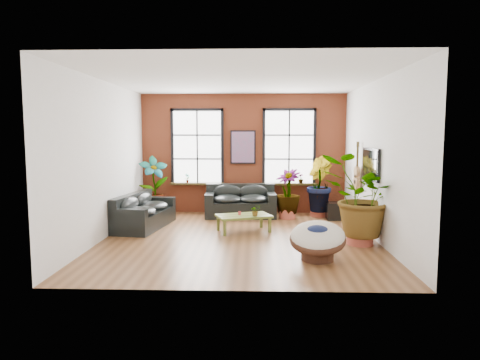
{
  "coord_description": "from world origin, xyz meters",
  "views": [
    {
      "loc": [
        0.34,
        -9.37,
        2.3
      ],
      "look_at": [
        0.0,
        0.6,
        1.25
      ],
      "focal_mm": 32.0,
      "sensor_mm": 36.0,
      "label": 1
    }
  ],
  "objects_px": {
    "coffee_table": "(244,217)",
    "papasan_chair": "(318,239)",
    "sofa_left": "(143,212)",
    "sofa_back": "(240,202)"
  },
  "relations": [
    {
      "from": "sofa_left",
      "to": "papasan_chair",
      "type": "relative_size",
      "value": 1.79
    },
    {
      "from": "sofa_back",
      "to": "papasan_chair",
      "type": "height_order",
      "value": "sofa_back"
    },
    {
      "from": "coffee_table",
      "to": "papasan_chair",
      "type": "relative_size",
      "value": 1.14
    },
    {
      "from": "papasan_chair",
      "to": "coffee_table",
      "type": "bearing_deg",
      "value": 134.44
    },
    {
      "from": "sofa_back",
      "to": "sofa_left",
      "type": "relative_size",
      "value": 0.9
    },
    {
      "from": "sofa_back",
      "to": "coffee_table",
      "type": "relative_size",
      "value": 1.41
    },
    {
      "from": "papasan_chair",
      "to": "sofa_back",
      "type": "bearing_deg",
      "value": 123.01
    },
    {
      "from": "sofa_left",
      "to": "papasan_chair",
      "type": "bearing_deg",
      "value": -115.89
    },
    {
      "from": "sofa_back",
      "to": "coffee_table",
      "type": "height_order",
      "value": "sofa_back"
    },
    {
      "from": "sofa_back",
      "to": "coffee_table",
      "type": "xyz_separation_m",
      "value": [
        0.14,
        -1.93,
        -0.05
      ]
    }
  ]
}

